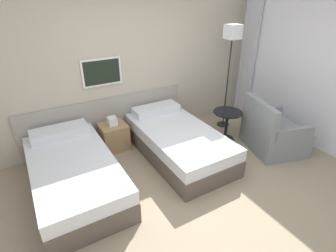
{
  "coord_description": "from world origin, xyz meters",
  "views": [
    {
      "loc": [
        -1.76,
        -2.06,
        2.43
      ],
      "look_at": [
        0.0,
        0.94,
        0.62
      ],
      "focal_mm": 28.0,
      "sensor_mm": 36.0,
      "label": 1
    }
  ],
  "objects_px": {
    "bed_near_door": "(74,173)",
    "nightstand": "(114,136)",
    "side_table": "(227,120)",
    "armchair": "(273,134)",
    "floor_lamp": "(232,42)",
    "bed_near_window": "(177,141)"
  },
  "relations": [
    {
      "from": "bed_near_door",
      "to": "bed_near_window",
      "type": "xyz_separation_m",
      "value": [
        1.64,
        0.0,
        0.0
      ]
    },
    {
      "from": "nightstand",
      "to": "floor_lamp",
      "type": "distance_m",
      "value": 2.61
    },
    {
      "from": "side_table",
      "to": "armchair",
      "type": "relative_size",
      "value": 0.5
    },
    {
      "from": "bed_near_door",
      "to": "nightstand",
      "type": "xyz_separation_m",
      "value": [
        0.82,
        0.71,
        -0.01
      ]
    },
    {
      "from": "nightstand",
      "to": "floor_lamp",
      "type": "relative_size",
      "value": 0.31
    },
    {
      "from": "bed_near_window",
      "to": "side_table",
      "type": "distance_m",
      "value": 1.03
    },
    {
      "from": "bed_near_window",
      "to": "floor_lamp",
      "type": "bearing_deg",
      "value": 17.68
    },
    {
      "from": "bed_near_door",
      "to": "side_table",
      "type": "bearing_deg",
      "value": -0.53
    },
    {
      "from": "bed_near_door",
      "to": "nightstand",
      "type": "distance_m",
      "value": 1.09
    },
    {
      "from": "bed_near_door",
      "to": "nightstand",
      "type": "height_order",
      "value": "bed_near_door"
    },
    {
      "from": "bed_near_door",
      "to": "nightstand",
      "type": "bearing_deg",
      "value": 40.99
    },
    {
      "from": "bed_near_door",
      "to": "bed_near_window",
      "type": "height_order",
      "value": "same"
    },
    {
      "from": "floor_lamp",
      "to": "side_table",
      "type": "bearing_deg",
      "value": -127.45
    },
    {
      "from": "bed_near_window",
      "to": "bed_near_door",
      "type": "bearing_deg",
      "value": 180.0
    },
    {
      "from": "floor_lamp",
      "to": "side_table",
      "type": "xyz_separation_m",
      "value": [
        -0.35,
        -0.46,
        -1.23
      ]
    },
    {
      "from": "floor_lamp",
      "to": "side_table",
      "type": "distance_m",
      "value": 1.36
    },
    {
      "from": "bed_near_window",
      "to": "side_table",
      "type": "xyz_separation_m",
      "value": [
        1.02,
        -0.02,
        0.15
      ]
    },
    {
      "from": "bed_near_window",
      "to": "nightstand",
      "type": "bearing_deg",
      "value": 139.01
    },
    {
      "from": "nightstand",
      "to": "armchair",
      "type": "height_order",
      "value": "armchair"
    },
    {
      "from": "nightstand",
      "to": "bed_near_window",
      "type": "bearing_deg",
      "value": -40.99
    },
    {
      "from": "bed_near_door",
      "to": "armchair",
      "type": "distance_m",
      "value": 3.19
    },
    {
      "from": "bed_near_door",
      "to": "bed_near_window",
      "type": "relative_size",
      "value": 1.0
    }
  ]
}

